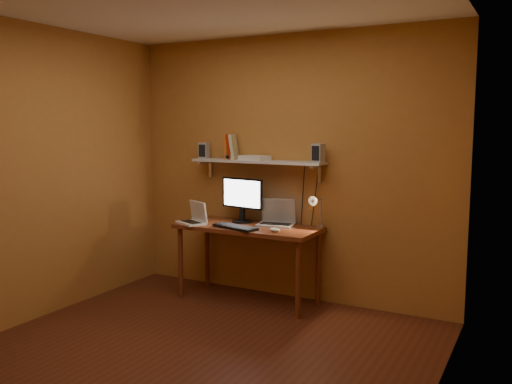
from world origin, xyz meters
The scene contains 14 objects.
room centered at (0.00, 0.00, 1.30)m, with size 3.44×3.24×2.64m.
desk centered at (-0.27, 1.28, 0.66)m, with size 1.40×0.60×0.75m.
wall_shelf centered at (-0.27, 1.47, 1.36)m, with size 1.40×0.25×0.21m.
monitor centered at (-0.41, 1.41, 1.00)m, with size 0.49×0.24×0.45m.
laptop centered at (-0.04, 1.43, 0.82)m, with size 0.38×0.31×0.26m.
netbook centered at (-0.80, 1.12, 0.81)m, with size 0.35×0.31×0.22m.
keyboard centered at (-0.31, 1.09, 0.76)m, with size 0.47×0.16×0.03m, color black.
mouse centered at (0.10, 1.12, 0.77)m, with size 0.10×0.07×0.04m, color white.
desk_lamp centered at (0.39, 1.41, 0.96)m, with size 0.09×0.23×0.38m.
speaker_left centered at (-0.91, 1.48, 1.46)m, with size 0.09×0.09×0.16m, color #999CA2.
speaker_right centered at (0.37, 1.48, 1.46)m, with size 0.10×0.10×0.17m, color #999CA2.
books centered at (-0.59, 1.49, 1.50)m, with size 0.17×0.18×0.26m.
shelf_camera centered at (-0.58, 1.42, 1.40)m, with size 0.09×0.04×0.05m.
router centered at (-0.30, 1.47, 1.40)m, with size 0.28×0.19×0.05m, color white.
Camera 1 is at (2.25, -3.25, 1.73)m, focal length 38.00 mm.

